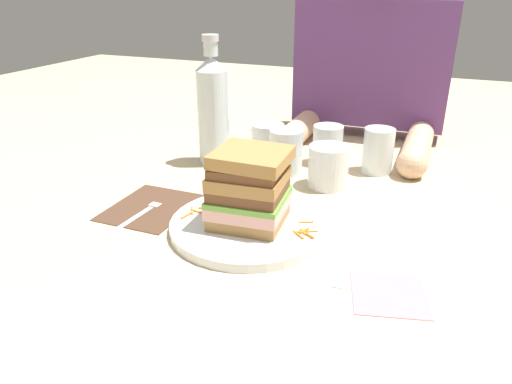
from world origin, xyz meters
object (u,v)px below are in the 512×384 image
Objects in this scene: main_plate at (249,226)px; empty_tumbler_2 at (328,145)px; water_bottle at (213,109)px; empty_tumbler_0 at (286,152)px; juice_glass at (328,169)px; knife at (346,252)px; empty_tumbler_3 at (268,141)px; diner_across at (374,31)px; fork at (143,210)px; empty_tumbler_1 at (378,151)px; napkin_dark at (151,207)px; sandwich at (249,188)px; napkin_pink at (389,295)px.

main_plate is 2.99× the size of empty_tumbler_2.
water_bottle is 0.18m from empty_tumbler_0.
juice_glass is at bearing -75.17° from empty_tumbler_2.
empty_tumbler_3 is (-0.26, 0.35, 0.04)m from knife.
empty_tumbler_3 is 0.15× the size of diner_across.
knife is 2.42× the size of juice_glass.
fork is 1.77× the size of empty_tumbler_0.
fork is 1.94× the size of empty_tumbler_2.
juice_glass is 0.88× the size of empty_tumbler_1.
juice_glass is at bearing -90.85° from diner_across.
diner_across is (0.27, 0.58, 0.26)m from napkin_dark.
fork is at bearing -138.75° from juice_glass.
empty_tumbler_1 reaches higher than empty_tumbler_3.
napkin_dark is at bearing -107.21° from empty_tumbler_3.
empty_tumbler_3 is (-0.13, -0.02, -0.00)m from empty_tumbler_2.
empty_tumbler_2 is (0.23, 0.09, -0.08)m from water_bottle.
juice_glass is at bearing 72.13° from sandwich.
water_bottle is 2.91× the size of empty_tumbler_0.
main_plate is 0.24m from juice_glass.
empty_tumbler_2 is 0.33m from diner_across.
empty_tumbler_3 reaches higher than napkin_dark.
sandwich is 1.33× the size of empty_tumbler_0.
empty_tumbler_3 is at bearing 133.33° from empty_tumbler_0.
empty_tumbler_3 is at bearing -123.79° from diner_across.
empty_tumbler_0 is 0.18× the size of diner_across.
juice_glass is 0.20m from empty_tumbler_3.
water_bottle is 3.18× the size of empty_tumbler_2.
sandwich reaches higher than empty_tumbler_3.
sandwich is (0.00, 0.00, 0.07)m from main_plate.
napkin_dark is 1.73× the size of napkin_pink.
empty_tumbler_1 is 0.11m from empty_tumbler_2.
water_bottle is 3.45× the size of empty_tumbler_3.
sandwich reaches higher than napkin_dark.
knife is at bearing -37.54° from water_bottle.
empty_tumbler_3 is (0.10, 0.32, 0.04)m from napkin_dark.
water_bottle is at bearing 89.73° from napkin_dark.
water_bottle is at bearing 140.35° from napkin_pink.
empty_tumbler_2 reaches higher than juice_glass.
water_bottle is at bearing 142.46° from knife.
empty_tumbler_0 is at bearing 95.95° from sandwich.
diner_across is (0.27, 0.33, 0.14)m from water_bottle.
diner_across is (-0.07, 0.25, 0.21)m from empty_tumbler_1.
juice_glass reaches higher than napkin_dark.
napkin_dark is 1.75× the size of empty_tumbler_1.
empty_tumbler_2 is (0.24, 0.36, 0.04)m from fork.
empty_tumbler_0 and empty_tumbler_1 have the same top height.
napkin_dark is 2.09× the size of empty_tumbler_3.
diner_across is (0.04, 0.24, 0.22)m from empty_tumbler_2.
empty_tumbler_0 reaches higher than napkin_dark.
empty_tumbler_3 is (-0.07, 0.07, -0.01)m from empty_tumbler_0.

